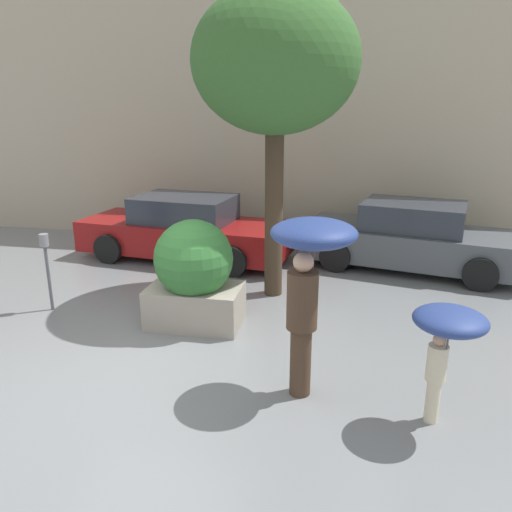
# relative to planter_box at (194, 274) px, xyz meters

# --- Properties ---
(ground_plane) EXTENTS (40.00, 40.00, 0.00)m
(ground_plane) POSITION_rel_planter_box_xyz_m (-0.34, -1.31, -0.81)
(ground_plane) COLOR slate
(building_facade) EXTENTS (18.00, 0.30, 6.00)m
(building_facade) POSITION_rel_planter_box_xyz_m (-0.34, 5.19, 2.19)
(building_facade) COLOR #B7A88E
(building_facade) RESTS_ON ground
(planter_box) EXTENTS (1.39, 1.17, 1.63)m
(planter_box) POSITION_rel_planter_box_xyz_m (0.00, 0.00, 0.00)
(planter_box) COLOR #9E9384
(planter_box) RESTS_ON ground
(person_adult) EXTENTS (0.95, 0.95, 2.05)m
(person_adult) POSITION_rel_planter_box_xyz_m (1.82, -1.51, 0.76)
(person_adult) COLOR #473323
(person_adult) RESTS_ON ground
(person_child) EXTENTS (0.72, 0.72, 1.31)m
(person_child) POSITION_rel_planter_box_xyz_m (3.23, -1.92, 0.26)
(person_child) COLOR beige
(person_child) RESTS_ON ground
(parked_car_near) EXTENTS (4.64, 2.28, 1.35)m
(parked_car_near) POSITION_rel_planter_box_xyz_m (-1.24, 3.26, -0.19)
(parked_car_near) COLOR maroon
(parked_car_near) RESTS_ON ground
(parked_car_far) EXTENTS (4.55, 2.58, 1.35)m
(parked_car_far) POSITION_rel_planter_box_xyz_m (3.47, 3.45, -0.19)
(parked_car_far) COLOR #4C5156
(parked_car_far) RESTS_ON ground
(street_tree) EXTENTS (2.64, 2.64, 4.97)m
(street_tree) POSITION_rel_planter_box_xyz_m (0.96, 1.49, 3.00)
(street_tree) COLOR #423323
(street_tree) RESTS_ON ground
(parking_meter) EXTENTS (0.14, 0.14, 1.28)m
(parking_meter) POSITION_rel_planter_box_xyz_m (-2.47, 0.10, 0.10)
(parking_meter) COLOR #595B60
(parking_meter) RESTS_ON ground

